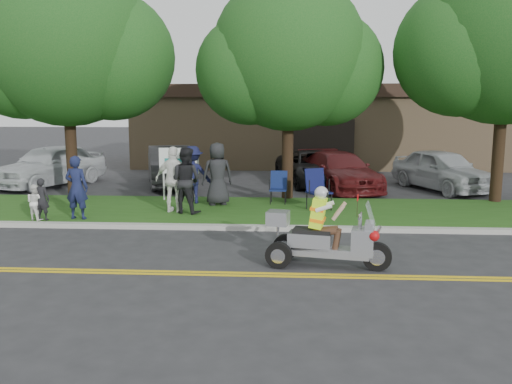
# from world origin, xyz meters

# --- Properties ---
(ground) EXTENTS (120.00, 120.00, 0.00)m
(ground) POSITION_xyz_m (0.00, 0.00, 0.00)
(ground) COLOR #28282B
(ground) RESTS_ON ground
(centerline_near) EXTENTS (60.00, 0.10, 0.01)m
(centerline_near) POSITION_xyz_m (0.00, -0.58, 0.01)
(centerline_near) COLOR gold
(centerline_near) RESTS_ON ground
(centerline_far) EXTENTS (60.00, 0.10, 0.01)m
(centerline_far) POSITION_xyz_m (0.00, -0.42, 0.01)
(centerline_far) COLOR gold
(centerline_far) RESTS_ON ground
(curb) EXTENTS (60.00, 0.25, 0.12)m
(curb) POSITION_xyz_m (0.00, 3.05, 0.06)
(curb) COLOR #A8A89E
(curb) RESTS_ON ground
(grass_verge) EXTENTS (60.00, 4.00, 0.10)m
(grass_verge) POSITION_xyz_m (0.00, 5.20, 0.06)
(grass_verge) COLOR #204D14
(grass_verge) RESTS_ON ground
(commercial_building) EXTENTS (18.00, 8.20, 4.00)m
(commercial_building) POSITION_xyz_m (2.00, 18.98, 2.01)
(commercial_building) COLOR #9E7F5B
(commercial_building) RESTS_ON ground
(tree_left) EXTENTS (6.62, 5.40, 7.78)m
(tree_left) POSITION_xyz_m (-6.44, 7.03, 4.85)
(tree_left) COLOR #332114
(tree_left) RESTS_ON ground
(tree_mid) EXTENTS (5.88, 4.80, 7.05)m
(tree_mid) POSITION_xyz_m (0.55, 7.23, 4.43)
(tree_mid) COLOR #332114
(tree_mid) RESTS_ON ground
(tree_right) EXTENTS (6.86, 5.60, 8.07)m
(tree_right) POSITION_xyz_m (7.06, 7.03, 5.03)
(tree_right) COLOR #332114
(tree_right) RESTS_ON ground
(business_sign) EXTENTS (1.25, 0.06, 1.75)m
(business_sign) POSITION_xyz_m (-2.90, 6.60, 1.26)
(business_sign) COLOR silver
(business_sign) RESTS_ON ground
(trike_scooter) EXTENTS (2.41, 1.02, 1.58)m
(trike_scooter) POSITION_xyz_m (1.20, 0.09, 0.55)
(trike_scooter) COLOR black
(trike_scooter) RESTS_ON ground
(lawn_chair_a) EXTENTS (0.54, 0.56, 0.98)m
(lawn_chair_a) POSITION_xyz_m (0.24, 6.28, 0.65)
(lawn_chair_a) COLOR black
(lawn_chair_a) RESTS_ON grass_verge
(lawn_chair_b) EXTENTS (0.83, 0.84, 1.16)m
(lawn_chair_b) POSITION_xyz_m (1.36, 5.38, 0.76)
(lawn_chair_b) COLOR black
(lawn_chair_b) RESTS_ON grass_verge
(spectator_adult_left) EXTENTS (0.64, 0.45, 1.68)m
(spectator_adult_left) POSITION_xyz_m (-5.02, 3.62, 0.95)
(spectator_adult_left) COLOR #161D3F
(spectator_adult_left) RESTS_ON grass_verge
(spectator_adult_mid) EXTENTS (1.08, 0.96, 1.84)m
(spectator_adult_mid) POSITION_xyz_m (-2.30, 4.57, 1.02)
(spectator_adult_mid) COLOR black
(spectator_adult_mid) RESTS_ON grass_verge
(spectator_adult_right) EXTENTS (1.14, 0.60, 1.85)m
(spectator_adult_right) POSITION_xyz_m (-2.65, 4.68, 1.03)
(spectator_adult_right) COLOR white
(spectator_adult_right) RESTS_ON grass_verge
(spectator_chair_a) EXTENTS (1.20, 0.78, 1.75)m
(spectator_chair_a) POSITION_xyz_m (-2.38, 6.09, 0.98)
(spectator_chair_a) COLOR #15183C
(spectator_chair_a) RESTS_ON grass_verge
(spectator_chair_b) EXTENTS (1.07, 0.88, 1.88)m
(spectator_chair_b) POSITION_xyz_m (-1.59, 5.85, 1.05)
(spectator_chair_b) COLOR black
(spectator_chair_b) RESTS_ON grass_verge
(child_left) EXTENTS (0.44, 0.32, 1.11)m
(child_left) POSITION_xyz_m (-5.87, 3.40, 0.66)
(child_left) COLOR black
(child_left) RESTS_ON grass_verge
(child_right) EXTENTS (0.56, 0.50, 0.95)m
(child_right) POSITION_xyz_m (-6.07, 3.40, 0.58)
(child_right) COLOR white
(child_right) RESTS_ON grass_verge
(parked_car_far_left) EXTENTS (3.45, 5.06, 1.60)m
(parked_car_far_left) POSITION_xyz_m (-8.53, 9.80, 0.80)
(parked_car_far_left) COLOR silver
(parked_car_far_left) RESTS_ON ground
(parked_car_left) EXTENTS (2.80, 4.82, 1.50)m
(parked_car_left) POSITION_xyz_m (-3.96, 10.17, 0.75)
(parked_car_left) COLOR #28282A
(parked_car_left) RESTS_ON ground
(parked_car_mid) EXTENTS (3.26, 5.11, 1.31)m
(parked_car_mid) POSITION_xyz_m (1.50, 10.77, 0.66)
(parked_car_mid) COLOR black
(parked_car_mid) RESTS_ON ground
(parked_car_right) EXTENTS (3.27, 5.05, 1.36)m
(parked_car_right) POSITION_xyz_m (2.39, 9.65, 0.68)
(parked_car_right) COLOR #551415
(parked_car_right) RESTS_ON ground
(parked_car_far_right) EXTENTS (3.29, 4.75, 1.50)m
(parked_car_far_right) POSITION_xyz_m (6.08, 9.72, 0.75)
(parked_car_far_right) COLOR #AFB3B7
(parked_car_far_right) RESTS_ON ground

